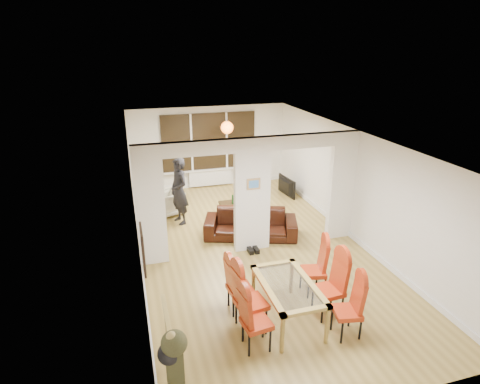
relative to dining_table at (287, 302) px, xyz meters
name	(u,v)px	position (x,y,z in m)	size (l,w,h in m)	color
floor	(251,248)	(0.20, 2.59, -0.35)	(5.00, 9.00, 0.01)	olive
room_walls	(252,195)	(0.20, 2.59, 0.95)	(5.00, 9.00, 2.60)	silver
divider_wall	(252,195)	(0.20, 2.59, 0.95)	(5.00, 0.18, 2.60)	white
bay_window_blinds	(209,142)	(0.20, 7.03, 1.15)	(3.00, 0.08, 1.80)	black
radiator	(210,178)	(0.20, 6.99, -0.05)	(1.40, 0.08, 0.50)	white
pendant_light	(227,128)	(0.50, 5.89, 1.80)	(0.36, 0.36, 0.36)	orange
stair_newel	(169,340)	(-2.05, -0.61, 0.20)	(0.40, 1.20, 1.10)	#A9924D
wall_poster	(143,249)	(-2.27, 0.19, 1.25)	(0.04, 0.52, 0.67)	gray
pillar_photo	(254,184)	(0.20, 2.49, 1.25)	(0.30, 0.03, 0.25)	#4C8CD8
dining_table	(287,302)	(0.00, 0.00, 0.00)	(0.84, 1.50, 0.70)	olive
dining_chair_la	(257,319)	(-0.71, -0.47, 0.17)	(0.42, 0.42, 1.04)	#9C2A10
dining_chair_lb	(251,298)	(-0.66, -0.05, 0.24)	(0.47, 0.47, 1.18)	#9C2A10
dining_chair_lc	(240,285)	(-0.69, 0.49, 0.16)	(0.41, 0.41, 1.02)	#9C2A10
dining_chair_ra	(348,308)	(0.76, -0.62, 0.16)	(0.41, 0.41, 1.02)	#9C2A10
dining_chair_rb	(329,286)	(0.72, -0.06, 0.21)	(0.45, 0.45, 1.13)	#9C2A10
dining_chair_rc	(314,268)	(0.77, 0.61, 0.18)	(0.42, 0.42, 1.06)	#9C2A10
sofa	(251,224)	(0.37, 3.19, -0.03)	(2.21, 0.86, 0.65)	black
armchair	(168,203)	(-1.39, 5.10, -0.02)	(0.74, 0.72, 0.67)	beige
person	(179,191)	(-1.16, 4.46, 0.52)	(0.42, 0.64, 1.75)	black
television	(284,187)	(2.20, 5.56, -0.07)	(0.13, 0.99, 0.57)	black
coffee_table	(236,206)	(0.48, 4.91, -0.25)	(0.91, 0.46, 0.21)	black
bottle	(233,199)	(0.37, 4.82, 0.00)	(0.07, 0.07, 0.28)	#143F19
bowl	(237,201)	(0.52, 4.94, -0.12)	(0.20, 0.20, 0.05)	black
shoes	(253,250)	(0.18, 2.39, -0.30)	(0.24, 0.26, 0.10)	black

